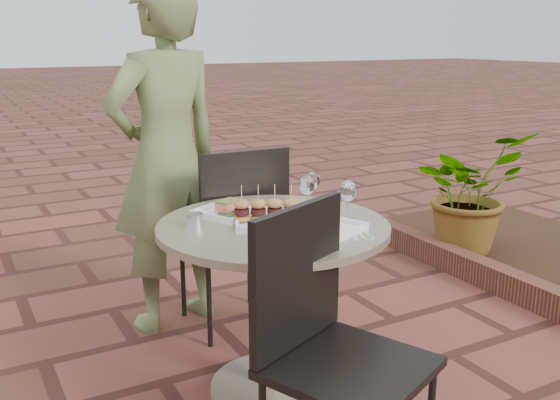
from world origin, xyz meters
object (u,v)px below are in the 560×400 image
diner (166,159)px  plate_sliders (267,215)px  plate_salmon (229,211)px  plate_tuna (324,228)px  cafe_table (273,283)px  chair_far (237,225)px  chair_near (325,329)px

diner → plate_sliders: bearing=84.1°
plate_salmon → plate_tuna: size_ratio=0.95×
cafe_table → plate_salmon: (-0.10, 0.19, 0.26)m
diner → plate_salmon: diner is taller
chair_far → plate_sliders: bearing=77.8°
plate_salmon → plate_tuna: plate_salmon is taller
chair_near → plate_tuna: 0.47m
cafe_table → plate_salmon: bearing=117.6°
plate_salmon → plate_tuna: 0.43m
diner → chair_near: bearing=77.6°
chair_far → diner: size_ratio=0.54×
cafe_table → chair_far: (0.12, 0.58, 0.07)m
diner → plate_sliders: 0.85m
chair_near → plate_tuna: chair_near is taller
diner → plate_tuna: bearing=90.5°
plate_tuna → diner: bearing=103.9°
chair_near → plate_salmon: chair_near is taller
chair_near → diner: (-0.02, 1.39, 0.31)m
chair_near → plate_tuna: (0.23, 0.37, 0.20)m
chair_near → plate_salmon: 0.77m
cafe_table → diner: (-0.14, 0.84, 0.37)m
cafe_table → plate_tuna: (0.11, -0.18, 0.26)m
chair_far → plate_salmon: chair_far is taller
plate_sliders → diner: bearing=97.5°
chair_near → plate_sliders: chair_near is taller
cafe_table → plate_sliders: size_ratio=2.82×
diner → plate_tuna: size_ratio=5.46×
diner → plate_sliders: size_ratio=5.36×
chair_far → plate_tuna: bearing=91.5°
diner → cafe_table: bearing=85.9°
chair_far → plate_sliders: size_ratio=2.91×
chair_near → plate_sliders: (0.09, 0.55, 0.22)m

